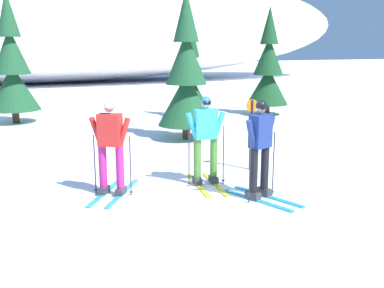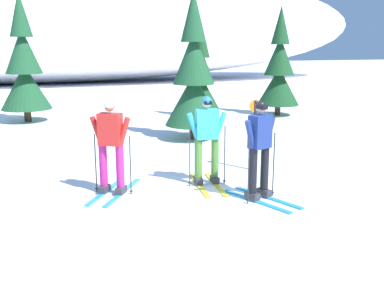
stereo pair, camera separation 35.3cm
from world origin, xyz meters
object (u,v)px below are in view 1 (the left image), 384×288
at_px(pine_tree_far_left, 12,69).
at_px(trail_marker_post, 251,130).
at_px(skier_navy_jacket, 260,148).
at_px(pine_tree_far_right, 268,70).
at_px(skier_cyan_jacket, 206,138).
at_px(skier_red_jacket, 111,146).
at_px(pine_tree_center_right, 192,79).
at_px(pine_tree_center_left, 186,78).

xyz_separation_m(pine_tree_far_left, trail_marker_post, (5.13, -8.45, -1.03)).
height_order(pine_tree_far_left, trail_marker_post, pine_tree_far_left).
xyz_separation_m(skier_navy_jacket, pine_tree_far_right, (5.07, 8.90, 0.81)).
xyz_separation_m(skier_cyan_jacket, trail_marker_post, (1.36, 0.69, -0.05)).
xyz_separation_m(skier_red_jacket, pine_tree_center_right, (4.53, 8.18, 0.51)).
bearing_deg(skier_cyan_jacket, skier_red_jacket, -179.01).
relative_size(skier_red_jacket, pine_tree_center_left, 0.42).
height_order(skier_navy_jacket, trail_marker_post, skier_navy_jacket).
bearing_deg(skier_cyan_jacket, pine_tree_center_left, 75.94).
bearing_deg(pine_tree_far_right, skier_red_jacket, -134.23).
distance_m(skier_cyan_jacket, pine_tree_far_left, 9.93).
distance_m(skier_navy_jacket, skier_red_jacket, 2.75).
bearing_deg(pine_tree_center_left, skier_red_jacket, -124.35).
bearing_deg(pine_tree_far_right, pine_tree_center_left, -143.40).
bearing_deg(trail_marker_post, pine_tree_far_right, 58.59).
relative_size(skier_red_jacket, pine_tree_center_right, 0.52).
relative_size(skier_navy_jacket, skier_cyan_jacket, 1.02).
xyz_separation_m(pine_tree_center_right, trail_marker_post, (-1.26, -7.46, -0.56)).
distance_m(skier_cyan_jacket, pine_tree_far_right, 9.66).
bearing_deg(pine_tree_center_right, pine_tree_far_left, 171.25).
bearing_deg(pine_tree_center_right, skier_cyan_jacket, -107.85).
bearing_deg(skier_cyan_jacket, trail_marker_post, 26.71).
xyz_separation_m(pine_tree_center_left, pine_tree_far_right, (4.60, 3.41, -0.05)).
distance_m(pine_tree_far_left, pine_tree_center_left, 6.82).
height_order(skier_red_jacket, pine_tree_center_left, pine_tree_center_left).
bearing_deg(pine_tree_far_left, trail_marker_post, -58.73).
height_order(pine_tree_center_left, pine_tree_far_right, pine_tree_center_left).
bearing_deg(pine_tree_far_left, skier_cyan_jacket, -67.59).
relative_size(pine_tree_center_left, trail_marker_post, 2.71).
height_order(skier_red_jacket, trail_marker_post, skier_red_jacket).
distance_m(skier_navy_jacket, trail_marker_post, 1.96).
height_order(skier_cyan_jacket, pine_tree_far_left, pine_tree_far_left).
bearing_deg(pine_tree_center_left, skier_navy_jacket, -94.90).
distance_m(skier_cyan_jacket, trail_marker_post, 1.53).
bearing_deg(pine_tree_center_left, trail_marker_post, -85.75).
height_order(skier_navy_jacket, pine_tree_center_left, pine_tree_center_left).
bearing_deg(skier_cyan_jacket, pine_tree_far_left, 112.41).
bearing_deg(trail_marker_post, pine_tree_center_right, 80.41).
bearing_deg(pine_tree_center_right, trail_marker_post, -99.59).
distance_m(pine_tree_far_left, pine_tree_far_right, 9.55).
xyz_separation_m(skier_cyan_jacket, pine_tree_center_left, (1.09, 4.35, 0.86)).
bearing_deg(skier_cyan_jacket, skier_navy_jacket, -61.20).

